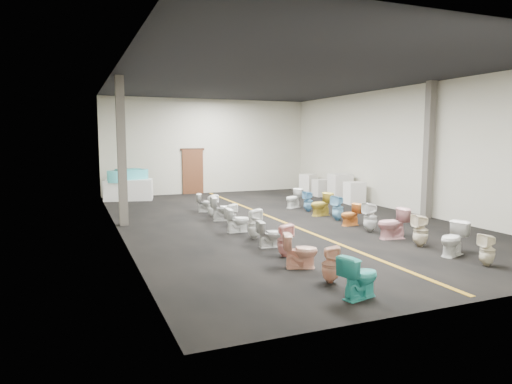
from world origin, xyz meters
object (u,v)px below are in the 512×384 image
at_px(toilet_left_5, 254,224).
at_px(toilet_left_8, 223,208).
at_px(toilet_right_3, 392,224).
at_px(display_table, 129,190).
at_px(toilet_left_3, 285,240).
at_px(toilet_right_7, 321,204).
at_px(toilet_right_8, 308,201).
at_px(toilet_left_7, 231,215).
at_px(appliance_crate_c, 321,188).
at_px(appliance_crate_d, 309,184).
at_px(toilet_right_6, 338,208).
at_px(bathtub, 128,175).
at_px(toilet_right_0, 487,250).
at_px(toilet_right_9, 294,198).
at_px(appliance_crate_b, 340,187).
at_px(toilet_left_1, 330,264).
at_px(toilet_left_0, 359,276).
at_px(toilet_left_10, 206,203).
at_px(toilet_right_4, 370,217).
at_px(toilet_right_1, 453,239).
at_px(toilet_right_5, 350,215).
at_px(toilet_left_9, 212,205).
at_px(toilet_left_6, 237,220).
at_px(toilet_left_2, 300,251).
at_px(appliance_crate_a, 354,193).
at_px(toilet_right_2, 421,231).
at_px(toilet_left_4, 270,234).

distance_m(toilet_left_5, toilet_left_8, 2.84).
bearing_deg(toilet_right_3, toilet_left_5, -105.96).
relative_size(display_table, toilet_left_3, 2.64).
height_order(toilet_right_7, toilet_right_8, toilet_right_7).
bearing_deg(toilet_left_5, toilet_left_7, 2.72).
relative_size(appliance_crate_c, toilet_right_3, 0.94).
distance_m(appliance_crate_d, toilet_right_6, 7.29).
height_order(bathtub, toilet_right_0, bathtub).
bearing_deg(toilet_right_9, display_table, -153.50).
height_order(appliance_crate_b, toilet_left_1, appliance_crate_b).
bearing_deg(toilet_left_3, toilet_left_7, 1.18).
height_order(toilet_left_0, toilet_left_10, toilet_left_0).
height_order(toilet_left_8, toilet_right_4, toilet_right_4).
bearing_deg(toilet_right_0, toilet_left_5, -136.35).
distance_m(display_table, toilet_right_3, 11.85).
xyz_separation_m(toilet_right_1, toilet_right_5, (-0.12, 3.92, -0.05)).
relative_size(toilet_left_1, toilet_left_9, 0.94).
height_order(toilet_left_10, toilet_right_6, toilet_right_6).
relative_size(toilet_left_3, toilet_right_0, 1.10).
distance_m(toilet_left_3, toilet_left_6, 2.94).
xyz_separation_m(toilet_left_0, toilet_right_8, (3.56, 8.27, -0.00)).
relative_size(toilet_left_2, toilet_left_5, 0.89).
xyz_separation_m(appliance_crate_a, toilet_left_10, (-6.12, 0.33, -0.11)).
bearing_deg(appliance_crate_c, toilet_right_6, -115.46).
height_order(appliance_crate_a, appliance_crate_c, appliance_crate_a).
distance_m(appliance_crate_d, toilet_right_0, 12.77).
height_order(appliance_crate_d, toilet_right_9, appliance_crate_d).
xyz_separation_m(appliance_crate_d, toilet_right_2, (-2.70, -10.62, -0.06)).
height_order(display_table, appliance_crate_c, display_table).
relative_size(toilet_left_7, toilet_right_0, 1.00).
xyz_separation_m(display_table, toilet_left_2, (2.03, -11.95, -0.08)).
height_order(toilet_left_4, toilet_right_7, toilet_right_7).
height_order(toilet_left_1, toilet_right_2, toilet_right_2).
height_order(toilet_right_1, toilet_right_8, toilet_right_1).
distance_m(appliance_crate_a, toilet_right_1, 8.18).
bearing_deg(toilet_left_2, toilet_left_7, 17.62).
distance_m(toilet_right_3, toilet_right_5, 1.99).
bearing_deg(toilet_left_2, toilet_right_9, -6.35).
bearing_deg(toilet_right_7, toilet_right_2, -8.31).
bearing_deg(toilet_right_4, toilet_right_0, 6.81).
height_order(appliance_crate_d, toilet_right_2, appliance_crate_d).
distance_m(bathtub, toilet_left_10, 4.91).
distance_m(toilet_right_2, toilet_right_6, 3.83).
relative_size(toilet_left_1, toilet_left_5, 0.87).
xyz_separation_m(toilet_left_0, toilet_left_5, (0.07, 4.86, 0.03)).
relative_size(bathtub, toilet_left_1, 2.54).
relative_size(toilet_right_1, toilet_right_3, 0.94).
height_order(appliance_crate_d, toilet_left_10, appliance_crate_d).
bearing_deg(toilet_left_5, appliance_crate_c, -38.14).
bearing_deg(appliance_crate_b, toilet_left_7, -149.73).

